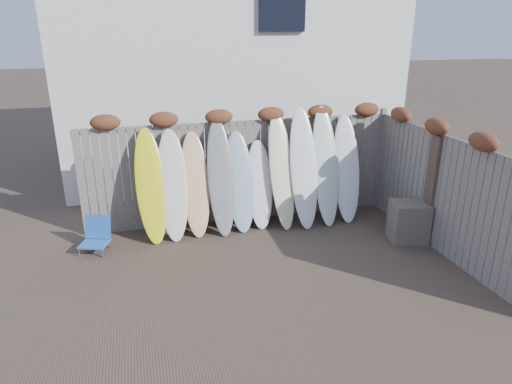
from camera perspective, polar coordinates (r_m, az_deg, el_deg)
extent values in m
plane|color=#493A2D|center=(7.19, 2.49, -10.73)|extent=(80.00, 80.00, 0.00)
cube|color=slate|center=(8.91, -1.98, 2.58)|extent=(6.00, 0.10, 2.00)
cube|color=slate|center=(9.97, 15.12, 4.10)|extent=(0.10, 0.10, 2.10)
ellipsoid|color=brown|center=(8.41, -18.33, 8.25)|extent=(0.52, 0.28, 0.28)
ellipsoid|color=brown|center=(8.41, -11.46, 8.87)|extent=(0.52, 0.28, 0.28)
ellipsoid|color=brown|center=(8.52, -4.66, 9.35)|extent=(0.52, 0.28, 0.28)
ellipsoid|color=brown|center=(8.75, 1.88, 9.69)|extent=(0.52, 0.28, 0.28)
ellipsoid|color=brown|center=(9.08, 8.03, 9.89)|extent=(0.52, 0.28, 0.28)
ellipsoid|color=brown|center=(9.51, 13.69, 9.99)|extent=(0.52, 0.28, 0.28)
cube|color=slate|center=(8.25, 22.50, -0.48)|extent=(0.10, 4.40, 2.00)
ellipsoid|color=brown|center=(7.41, 26.56, 5.63)|extent=(0.28, 0.56, 0.28)
ellipsoid|color=brown|center=(8.24, 21.66, 7.63)|extent=(0.28, 0.56, 0.28)
ellipsoid|color=brown|center=(9.13, 17.65, 9.21)|extent=(0.28, 0.56, 0.28)
cube|color=silver|center=(12.63, -4.15, 16.99)|extent=(8.00, 5.00, 6.00)
cube|color=blue|center=(8.33, -19.55, -6.12)|extent=(0.55, 0.51, 0.03)
cube|color=#2359AF|center=(8.41, -19.17, -4.13)|extent=(0.46, 0.27, 0.41)
cylinder|color=#A8A7AE|center=(8.31, -21.23, -7.04)|extent=(0.03, 0.03, 0.17)
cylinder|color=#BABBC2|center=(8.58, -20.31, -6.04)|extent=(0.03, 0.03, 0.17)
cylinder|color=#B1B0B8|center=(8.15, -18.62, -7.26)|extent=(0.03, 0.03, 0.17)
cylinder|color=silver|center=(8.42, -17.77, -6.23)|extent=(0.03, 0.03, 0.17)
cube|color=#6A5C4F|center=(8.65, 18.53, -3.54)|extent=(0.72, 0.63, 0.73)
cube|color=#3F3626|center=(8.95, 19.63, 1.32)|extent=(0.30, 1.29, 1.96)
ellipsoid|color=yellow|center=(8.28, -13.01, 0.68)|extent=(0.57, 0.74, 2.00)
ellipsoid|color=beige|center=(8.31, -10.37, 0.79)|extent=(0.57, 0.72, 1.96)
ellipsoid|color=#FFC983|center=(8.41, -7.59, 0.92)|extent=(0.52, 0.68, 1.88)
ellipsoid|color=slate|center=(8.40, -4.42, 1.76)|extent=(0.49, 0.74, 2.09)
ellipsoid|color=#86A3B9|center=(8.54, -2.02, 1.26)|extent=(0.54, 0.67, 1.85)
ellipsoid|color=white|center=(8.69, 0.47, 0.89)|extent=(0.53, 0.63, 1.64)
ellipsoid|color=beige|center=(8.66, 3.23, 2.60)|extent=(0.52, 0.80, 2.16)
ellipsoid|color=silver|center=(8.74, 5.98, 2.96)|extent=(0.55, 0.80, 2.24)
ellipsoid|color=silver|center=(8.91, 8.68, 3.17)|extent=(0.51, 0.79, 2.24)
ellipsoid|color=silver|center=(9.15, 11.23, 2.86)|extent=(0.59, 0.77, 2.06)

